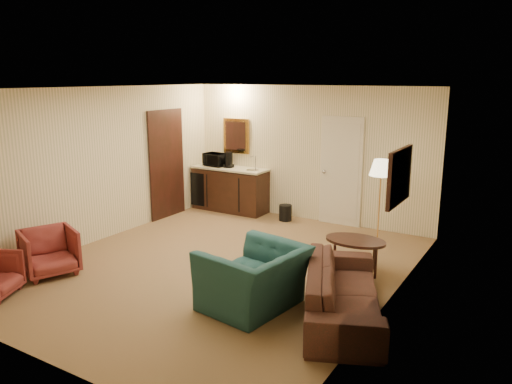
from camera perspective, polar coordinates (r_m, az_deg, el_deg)
ground at (r=7.54m, az=-4.14°, el=-8.43°), size 6.00×6.00×0.00m
room_walls at (r=7.78m, az=-1.65°, el=5.36°), size 5.02×6.01×2.61m
wetbar_cabinet at (r=10.45m, az=-2.98°, el=0.34°), size 1.64×0.58×0.92m
sofa at (r=6.00m, az=9.97°, el=-10.17°), size 1.40×2.19×0.83m
teal_armchair at (r=6.07m, az=-0.25°, el=-8.69°), size 0.92×1.26×1.02m
rose_chair_near at (r=7.70m, az=-22.57°, el=-6.11°), size 0.88×0.90×0.73m
coffee_table at (r=7.34m, az=11.22°, el=-7.17°), size 1.03×0.87×0.50m
floor_lamp at (r=8.48m, az=13.92°, el=-1.18°), size 0.39×0.39×1.46m
waste_bin at (r=9.79m, az=3.38°, el=-2.38°), size 0.30×0.30×0.31m
microwave at (r=10.52m, az=-4.65°, el=3.87°), size 0.52×0.32×0.33m
coffee_maker at (r=10.33m, az=-3.16°, el=3.71°), size 0.19×0.19×0.33m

